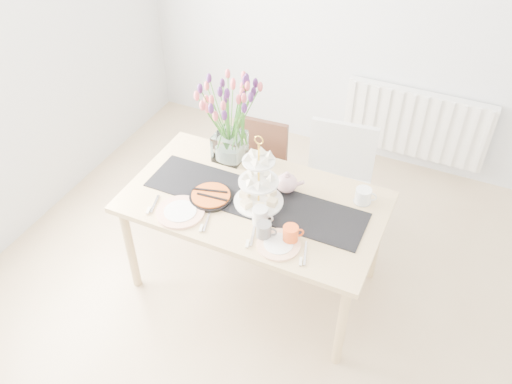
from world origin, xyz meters
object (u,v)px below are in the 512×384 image
at_px(mug_orange, 291,234).
at_px(chair_white, 337,179).
at_px(plate_right, 278,244).
at_px(plate_left, 180,212).
at_px(cake_stand, 259,187).
at_px(teapot, 287,183).
at_px(tart_tin, 211,197).
at_px(radiator, 415,124).
at_px(tulip_vase, 228,109).
at_px(chair_brown, 257,166).
at_px(cream_jug, 363,196).
at_px(dining_table, 254,209).
at_px(mug_grey, 264,231).
at_px(mug_white, 260,216).

bearing_deg(mug_orange, chair_white, 52.10).
bearing_deg(plate_right, plate_left, 180.00).
relative_size(cake_stand, teapot, 2.06).
xyz_separation_m(teapot, tart_tin, (-0.40, -0.26, -0.05)).
height_order(radiator, teapot, teapot).
xyz_separation_m(chair_white, plate_right, (-0.05, -0.95, 0.21)).
relative_size(tulip_vase, mug_orange, 6.58).
height_order(tulip_vase, plate_left, tulip_vase).
xyz_separation_m(chair_brown, plate_right, (0.57, -0.94, 0.29)).
xyz_separation_m(radiator, chair_white, (-0.34, -1.09, 0.10)).
xyz_separation_m(cream_jug, plate_left, (-0.97, -0.56, -0.04)).
height_order(radiator, mug_orange, mug_orange).
bearing_deg(plate_left, plate_right, 0.00).
bearing_deg(teapot, plate_left, -148.35).
bearing_deg(plate_right, mug_orange, 52.31).
bearing_deg(mug_orange, dining_table, 107.34).
distance_m(teapot, plate_left, 0.68).
height_order(teapot, mug_orange, teapot).
bearing_deg(radiator, cream_jug, -92.65).
relative_size(tulip_vase, cake_stand, 1.56).
bearing_deg(radiator, mug_grey, -103.87).
height_order(dining_table, tart_tin, tart_tin).
distance_m(mug_orange, plate_right, 0.09).
bearing_deg(dining_table, mug_grey, -55.52).
height_order(radiator, cake_stand, cake_stand).
bearing_deg(chair_brown, mug_grey, -67.06).
relative_size(mug_white, mug_orange, 1.04).
bearing_deg(mug_orange, mug_white, 126.22).
relative_size(radiator, cream_jug, 12.13).
bearing_deg(cake_stand, tart_tin, -163.32).
bearing_deg(mug_white, mug_grey, -60.12).
distance_m(tulip_vase, cream_jug, 1.00).
bearing_deg(cream_jug, plate_left, -156.84).
height_order(tart_tin, mug_orange, mug_orange).
bearing_deg(mug_white, chair_brown, 110.67).
bearing_deg(mug_grey, dining_table, 113.51).
bearing_deg(plate_right, cake_stand, 131.94).
bearing_deg(plate_left, mug_grey, 2.77).
xyz_separation_m(chair_brown, mug_grey, (0.46, -0.92, 0.34)).
relative_size(mug_grey, mug_white, 0.93).
bearing_deg(radiator, mug_orange, -99.96).
height_order(tart_tin, mug_white, mug_white).
distance_m(dining_table, mug_grey, 0.35).
xyz_separation_m(teapot, plate_right, (0.14, -0.45, -0.06)).
bearing_deg(radiator, cake_stand, -110.15).
height_order(chair_white, teapot, chair_white).
relative_size(chair_brown, cream_jug, 8.14).
bearing_deg(mug_grey, tulip_vase, 120.03).
xyz_separation_m(dining_table, mug_white, (0.12, -0.17, 0.13)).
bearing_deg(mug_orange, chair_brown, 87.19).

